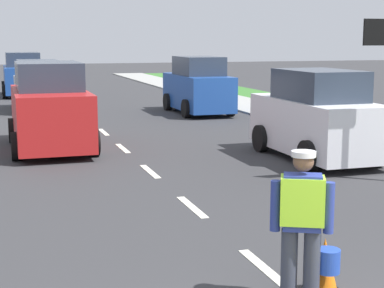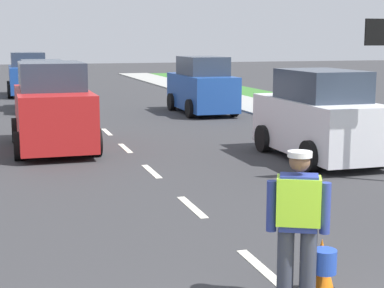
{
  "view_description": "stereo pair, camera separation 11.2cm",
  "coord_description": "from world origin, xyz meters",
  "px_view_note": "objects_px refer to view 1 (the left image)",
  "views": [
    {
      "loc": [
        -3.07,
        -4.03,
        2.82
      ],
      "look_at": [
        -0.01,
        5.65,
        1.1
      ],
      "focal_mm": 58.01,
      "sensor_mm": 36.0,
      "label": 1
    },
    {
      "loc": [
        -2.97,
        -4.06,
        2.82
      ],
      "look_at": [
        -0.01,
        5.65,
        1.1
      ],
      "focal_mm": 58.01,
      "sensor_mm": 36.0,
      "label": 2
    }
  ],
  "objects_px": {
    "car_oncoming_lead": "(50,109)",
    "traffic_cone_far": "(324,265)",
    "car_oncoming_second": "(38,87)",
    "car_parked_far": "(198,87)",
    "road_worker": "(304,219)",
    "car_parked_curbside": "(316,118)",
    "car_oncoming_third": "(23,76)"
  },
  "relations": [
    {
      "from": "car_oncoming_lead",
      "to": "traffic_cone_far",
      "type": "bearing_deg",
      "value": -78.37
    },
    {
      "from": "car_oncoming_second",
      "to": "car_parked_far",
      "type": "height_order",
      "value": "car_parked_far"
    },
    {
      "from": "road_worker",
      "to": "car_parked_curbside",
      "type": "height_order",
      "value": "car_parked_curbside"
    },
    {
      "from": "car_parked_far",
      "to": "car_oncoming_third",
      "type": "bearing_deg",
      "value": 121.89
    },
    {
      "from": "car_parked_far",
      "to": "car_oncoming_second",
      "type": "bearing_deg",
      "value": 152.37
    },
    {
      "from": "road_worker",
      "to": "car_oncoming_lead",
      "type": "bearing_deg",
      "value": 99.47
    },
    {
      "from": "road_worker",
      "to": "car_oncoming_lead",
      "type": "distance_m",
      "value": 10.7
    },
    {
      "from": "car_oncoming_third",
      "to": "car_parked_curbside",
      "type": "xyz_separation_m",
      "value": [
        5.86,
        -19.33,
        -0.03
      ]
    },
    {
      "from": "traffic_cone_far",
      "to": "car_parked_far",
      "type": "bearing_deg",
      "value": 76.68
    },
    {
      "from": "car_parked_curbside",
      "to": "traffic_cone_far",
      "type": "bearing_deg",
      "value": -117.95
    },
    {
      "from": "car_parked_curbside",
      "to": "car_oncoming_second",
      "type": "bearing_deg",
      "value": 113.8
    },
    {
      "from": "car_oncoming_second",
      "to": "traffic_cone_far",
      "type": "bearing_deg",
      "value": -84.76
    },
    {
      "from": "car_oncoming_lead",
      "to": "car_oncoming_third",
      "type": "relative_size",
      "value": 1.07
    },
    {
      "from": "car_oncoming_second",
      "to": "road_worker",
      "type": "bearing_deg",
      "value": -85.87
    },
    {
      "from": "car_oncoming_lead",
      "to": "car_oncoming_third",
      "type": "height_order",
      "value": "car_oncoming_lead"
    },
    {
      "from": "car_oncoming_second",
      "to": "car_parked_curbside",
      "type": "bearing_deg",
      "value": -66.2
    },
    {
      "from": "road_worker",
      "to": "car_parked_curbside",
      "type": "bearing_deg",
      "value": 60.37
    },
    {
      "from": "car_parked_curbside",
      "to": "car_parked_far",
      "type": "bearing_deg",
      "value": 88.86
    },
    {
      "from": "car_oncoming_third",
      "to": "car_parked_curbside",
      "type": "relative_size",
      "value": 1.0
    },
    {
      "from": "car_oncoming_lead",
      "to": "car_oncoming_third",
      "type": "distance_m",
      "value": 16.04
    },
    {
      "from": "road_worker",
      "to": "car_parked_far",
      "type": "bearing_deg",
      "value": 75.63
    },
    {
      "from": "road_worker",
      "to": "traffic_cone_far",
      "type": "xyz_separation_m",
      "value": [
        0.37,
        0.18,
        -0.62
      ]
    },
    {
      "from": "traffic_cone_far",
      "to": "car_parked_curbside",
      "type": "distance_m",
      "value": 8.05
    },
    {
      "from": "road_worker",
      "to": "traffic_cone_far",
      "type": "distance_m",
      "value": 0.75
    },
    {
      "from": "traffic_cone_far",
      "to": "car_parked_curbside",
      "type": "xyz_separation_m",
      "value": [
        3.76,
        7.08,
        0.67
      ]
    },
    {
      "from": "car_oncoming_third",
      "to": "car_oncoming_second",
      "type": "distance_m",
      "value": 6.72
    },
    {
      "from": "road_worker",
      "to": "car_oncoming_third",
      "type": "height_order",
      "value": "car_oncoming_third"
    },
    {
      "from": "car_oncoming_lead",
      "to": "car_parked_far",
      "type": "bearing_deg",
      "value": 46.08
    },
    {
      "from": "car_oncoming_third",
      "to": "car_oncoming_second",
      "type": "relative_size",
      "value": 1.06
    },
    {
      "from": "car_oncoming_lead",
      "to": "car_parked_far",
      "type": "height_order",
      "value": "car_oncoming_lead"
    },
    {
      "from": "car_oncoming_third",
      "to": "car_parked_far",
      "type": "relative_size",
      "value": 0.97
    },
    {
      "from": "car_parked_curbside",
      "to": "car_oncoming_third",
      "type": "bearing_deg",
      "value": 106.86
    }
  ]
}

